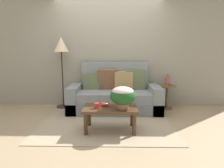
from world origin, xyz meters
TOP-DOWN VIEW (x-y plane):
  - ground_plane at (0.00, 0.00)m, footprint 14.00×14.00m
  - wall_back at (0.00, 1.22)m, footprint 6.40×0.12m
  - area_rug at (0.00, -0.02)m, footprint 2.35×1.90m
  - couch at (0.15, 0.75)m, footprint 1.99×0.89m
  - coffee_table at (0.08, -0.41)m, footprint 0.88×0.51m
  - side_table at (1.36, 0.89)m, footprint 0.42×0.42m
  - floor_lamp at (-1.07, 0.94)m, footprint 0.34×0.34m
  - potted_plant at (0.29, -0.46)m, footprint 0.41×0.41m
  - coffee_mug at (-0.13, -0.46)m, footprint 0.12×0.08m
  - snack_bowl at (-0.01, -0.34)m, footprint 0.13×0.13m
  - table_vase at (1.36, 0.89)m, footprint 0.12×0.12m

SIDE VIEW (x-z plane):
  - ground_plane at x=0.00m, z-range 0.00..0.00m
  - area_rug at x=0.00m, z-range 0.00..0.01m
  - couch at x=0.15m, z-range -0.20..0.87m
  - coffee_table at x=0.08m, z-range 0.14..0.54m
  - side_table at x=1.36m, z-range 0.11..0.66m
  - snack_bowl at x=-0.01m, z-range 0.40..0.47m
  - coffee_mug at x=-0.13m, z-range 0.40..0.49m
  - potted_plant at x=0.29m, z-range 0.44..0.79m
  - table_vase at x=1.36m, z-range 0.53..0.78m
  - floor_lamp at x=-1.07m, z-range 0.53..2.17m
  - wall_back at x=0.00m, z-range 0.00..2.84m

